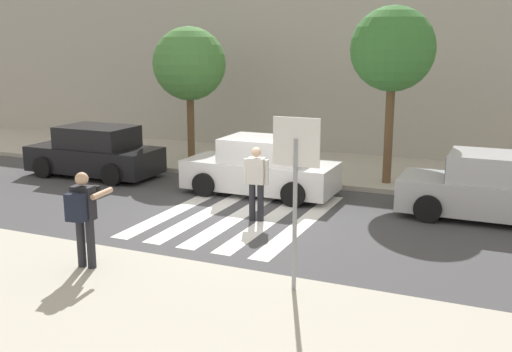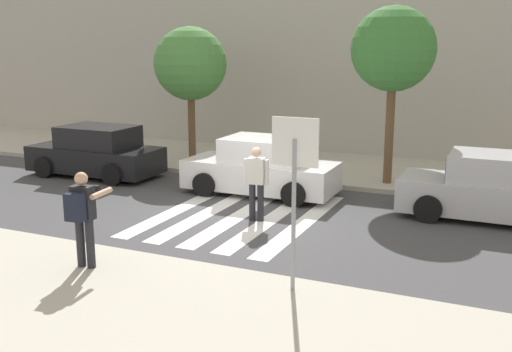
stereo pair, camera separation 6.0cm
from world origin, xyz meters
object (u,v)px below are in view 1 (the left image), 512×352
Objects in this scene: photographer_with_backpack at (83,212)px; pedestrian_crossing at (256,180)px; parked_car_silver at (493,189)px; street_tree_west at (189,64)px; street_tree_center at (393,50)px; parked_car_black at (95,153)px; parked_car_white at (262,168)px; stop_sign at (296,166)px.

photographer_with_backpack is 4.48m from pedestrian_crossing.
street_tree_west reaches higher than parked_car_silver.
street_tree_west is at bearing 173.42° from street_tree_center.
parked_car_black is 1.00× the size of parked_car_white.
photographer_with_backpack is at bearing -70.90° from street_tree_west.
photographer_with_backpack is (-3.70, -0.60, -1.01)m from stop_sign.
photographer_with_backpack is 8.26m from parked_car_black.
street_tree_center is at bearing 35.66° from parked_car_white.
parked_car_silver is at bearing 45.80° from photographer_with_backpack.
pedestrian_crossing is at bearing -154.78° from parked_car_silver.
photographer_with_backpack is at bearing -52.81° from parked_car_black.
pedestrian_crossing is 0.42× the size of parked_car_black.
street_tree_center is at bearing 143.70° from parked_car_silver.
street_tree_center is at bearing -6.58° from street_tree_west.
street_tree_west is (-3.28, 9.46, 2.15)m from photographer_with_backpack.
parked_car_black is (-4.98, 6.57, -0.44)m from photographer_with_backpack.
street_tree_center is (8.50, 2.11, 3.10)m from parked_car_black.
pedestrian_crossing reaches higher than parked_car_black.
photographer_with_backpack reaches higher than parked_car_silver.
street_tree_center reaches higher than parked_car_silver.
street_tree_west is 0.90× the size of street_tree_center.
parked_car_silver is (2.69, 5.97, -1.45)m from stop_sign.
street_tree_center reaches higher than parked_car_white.
parked_car_silver is at bearing 0.00° from parked_car_black.
street_tree_center is (2.94, 2.11, 3.10)m from parked_car_white.
street_tree_west is at bearing 143.03° from parked_car_white.
street_tree_west is at bearing 59.48° from parked_car_black.
stop_sign is at bearing -88.67° from street_tree_center.
parked_car_white is 0.84× the size of street_tree_center.
street_tree_west reaches higher than parked_car_white.
photographer_with_backpack is 0.42× the size of parked_car_black.
street_tree_west is at bearing 109.10° from photographer_with_backpack.
pedestrian_crossing reaches higher than parked_car_silver.
pedestrian_crossing is at bearing -115.06° from street_tree_center.
parked_car_silver is (5.82, -0.00, 0.00)m from parked_car_white.
parked_car_white is at bearing 0.00° from parked_car_black.
pedestrian_crossing is 0.39× the size of street_tree_west.
parked_car_black is 9.29m from street_tree_center.
parked_car_white is (5.55, 0.00, 0.00)m from parked_car_black.
parked_car_black is at bearing 127.19° from photographer_with_backpack.
stop_sign is 0.68× the size of parked_car_white.
pedestrian_crossing is at bearing -69.66° from parked_car_white.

